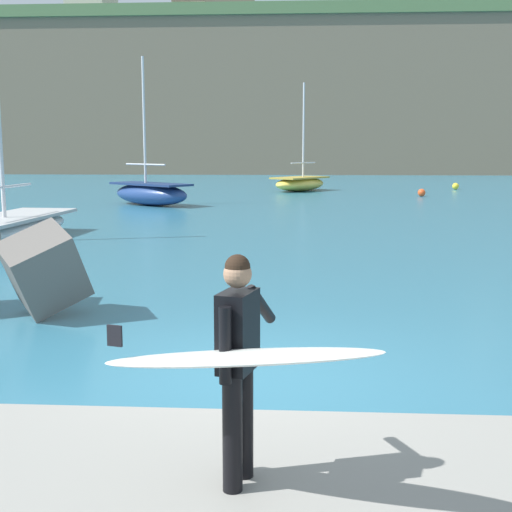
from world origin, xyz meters
TOP-DOWN VIEW (x-y plane):
  - ground_plane at (0.00, 0.00)m, footprint 400.00×400.00m
  - breakwater_jetty at (-1.91, 1.48)m, footprint 31.26×6.39m
  - surfer_with_board at (0.20, -3.39)m, footprint 2.11×1.41m
  - boat_near_left at (-8.03, 11.90)m, footprint 2.48×6.08m
  - boat_near_centre at (-6.53, 24.63)m, footprint 4.88×4.31m
  - boat_near_right at (0.75, 36.07)m, footprint 4.26×4.77m
  - mooring_buoy_inner at (11.19, 38.42)m, footprint 0.44×0.44m
  - mooring_buoy_middle at (7.73, 31.58)m, footprint 0.44×0.44m
  - headland_bluff at (-7.55, 77.35)m, footprint 109.52×30.69m
  - station_building_west at (-8.20, 84.71)m, footprint 6.26×7.53m
  - station_building_east at (-13.34, 86.89)m, footprint 5.44×7.07m

SIDE VIEW (x-z plane):
  - ground_plane at x=0.00m, z-range 0.00..0.00m
  - mooring_buoy_inner at x=11.19m, z-range 0.00..0.44m
  - mooring_buoy_middle at x=7.73m, z-range 0.00..0.44m
  - boat_near_left at x=-8.03m, z-range -2.73..3.58m
  - boat_near_right at x=0.75m, z-range -2.91..3.96m
  - boat_near_centre at x=-6.53m, z-range -2.93..4.14m
  - breakwater_jetty at x=-1.91m, z-range -0.06..2.11m
  - surfer_with_board at x=0.20m, z-range 0.39..2.16m
  - headland_bluff at x=-7.55m, z-range 0.02..17.11m
  - station_building_west at x=-8.20m, z-range 17.10..21.17m
  - station_building_east at x=-13.34m, z-range 17.10..21.86m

